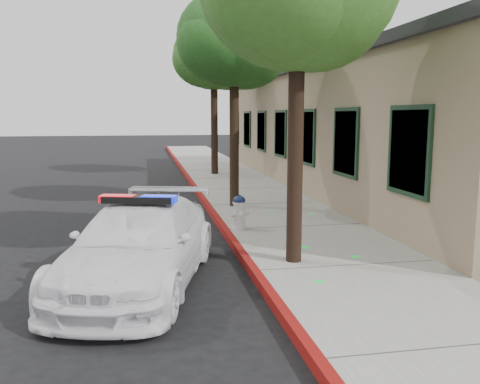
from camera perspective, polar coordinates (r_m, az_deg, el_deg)
name	(u,v)px	position (r m, az deg, el deg)	size (l,w,h in m)	color
ground	(252,280)	(8.16, 1.37, -9.91)	(120.00, 120.00, 0.00)	black
sidewalk	(294,230)	(11.32, 6.14, -4.25)	(3.20, 60.00, 0.15)	gray
red_curb	(226,232)	(10.98, -1.60, -4.58)	(0.14, 60.00, 0.16)	maroon
clapboard_building	(385,129)	(18.54, 16.09, 6.89)	(7.30, 20.89, 4.24)	#847956
police_car	(140,244)	(7.90, -11.30, -5.81)	(2.92, 4.74, 1.40)	white
fire_hydrant	(239,212)	(10.91, -0.07, -2.27)	(0.43, 0.38, 0.75)	silver
street_tree_mid	(234,43)	(13.73, -0.68, 16.52)	(3.06, 3.06, 5.73)	black
street_tree_far	(215,58)	(21.35, -2.87, 14.89)	(3.59, 3.35, 6.33)	black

